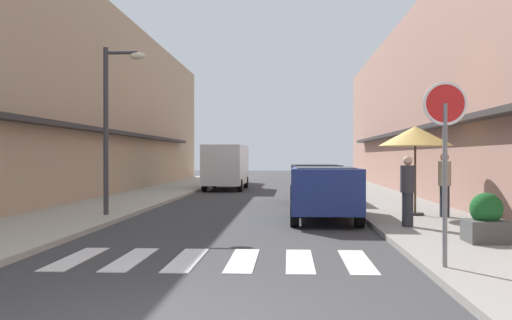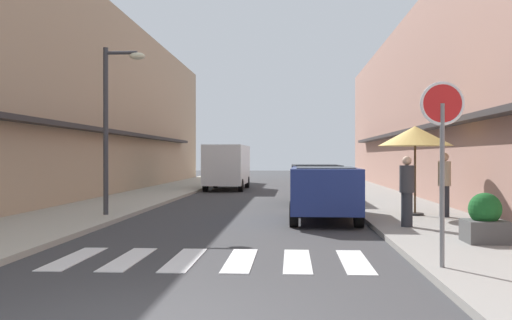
{
  "view_description": "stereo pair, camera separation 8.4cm",
  "coord_description": "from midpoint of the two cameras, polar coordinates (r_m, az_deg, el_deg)",
  "views": [
    {
      "loc": [
        1.24,
        -5.4,
        1.74
      ],
      "look_at": [
        0.2,
        12.49,
        1.64
      ],
      "focal_mm": 39.56,
      "sensor_mm": 36.0,
      "label": 1
    },
    {
      "loc": [
        1.32,
        -5.4,
        1.74
      ],
      "look_at": [
        0.2,
        12.49,
        1.64
      ],
      "focal_mm": 39.56,
      "sensor_mm": 36.0,
      "label": 2
    }
  ],
  "objects": [
    {
      "name": "ground_plane",
      "position": [
        23.33,
        0.15,
        -3.97
      ],
      "size": [
        98.08,
        98.08,
        0.0
      ],
      "primitive_type": "plane",
      "color": "#38383A"
    },
    {
      "name": "sidewalk_left",
      "position": [
        24.09,
        -11.48,
        -3.7
      ],
      "size": [
        3.17,
        62.41,
        0.12
      ],
      "primitive_type": "cube",
      "color": "#ADA899",
      "rests_on": "ground_plane"
    },
    {
      "name": "sidewalk_right",
      "position": [
        23.56,
        12.04,
        -3.79
      ],
      "size": [
        3.17,
        62.41,
        0.12
      ],
      "primitive_type": "cube",
      "color": "gray",
      "rests_on": "ground_plane"
    },
    {
      "name": "building_row_left",
      "position": [
        26.63,
        -19.37,
        5.63
      ],
      "size": [
        5.5,
        42.12,
        8.44
      ],
      "color": "tan",
      "rests_on": "ground_plane"
    },
    {
      "name": "building_row_right",
      "position": [
        25.73,
        20.7,
        5.4
      ],
      "size": [
        5.5,
        42.12,
        8.07
      ],
      "color": "#A87A6B",
      "rests_on": "ground_plane"
    },
    {
      "name": "crosswalk",
      "position": [
        9.64,
        -4.45,
        -10.04
      ],
      "size": [
        5.2,
        2.2,
        0.01
      ],
      "color": "silver",
      "rests_on": "ground_plane"
    },
    {
      "name": "parked_car_near",
      "position": [
        15.32,
        6.81,
        -2.76
      ],
      "size": [
        1.87,
        4.02,
        1.47
      ],
      "color": "navy",
      "rests_on": "ground_plane"
    },
    {
      "name": "parked_car_mid",
      "position": [
        20.99,
        5.86,
        -1.93
      ],
      "size": [
        1.82,
        3.92,
        1.47
      ],
      "color": "black",
      "rests_on": "ground_plane"
    },
    {
      "name": "delivery_van",
      "position": [
        30.0,
        -3.1,
        -0.34
      ],
      "size": [
        2.05,
        5.42,
        2.37
      ],
      "color": "silver",
      "rests_on": "ground_plane"
    },
    {
      "name": "round_street_sign",
      "position": [
        8.73,
        18.32,
        3.39
      ],
      "size": [
        0.65,
        0.07,
        2.73
      ],
      "color": "slate",
      "rests_on": "sidewalk_right"
    },
    {
      "name": "street_lamp",
      "position": [
        16.35,
        -14.39,
        4.84
      ],
      "size": [
        1.19,
        0.28,
        4.69
      ],
      "color": "#38383D",
      "rests_on": "sidewalk_left"
    },
    {
      "name": "cafe_umbrella",
      "position": [
        16.32,
        15.66,
        2.3
      ],
      "size": [
        2.04,
        2.04,
        2.48
      ],
      "color": "#262626",
      "rests_on": "sidewalk_right"
    },
    {
      "name": "planter_corner",
      "position": [
        11.57,
        22.07,
        -5.67
      ],
      "size": [
        0.76,
        0.76,
        0.94
      ],
      "color": "#4C4C4C",
      "rests_on": "sidewalk_right"
    },
    {
      "name": "pedestrian_walking_near",
      "position": [
        13.56,
        14.92,
        -2.91
      ],
      "size": [
        0.34,
        0.34,
        1.64
      ],
      "rotation": [
        0.0,
        0.0,
        2.04
      ],
      "color": "#282B33",
      "rests_on": "sidewalk_right"
    },
    {
      "name": "pedestrian_walking_far",
      "position": [
        16.05,
        18.4,
        -2.23
      ],
      "size": [
        0.34,
        0.34,
        1.73
      ],
      "rotation": [
        0.0,
        0.0,
        5.52
      ],
      "color": "#282B33",
      "rests_on": "sidewalk_right"
    }
  ]
}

